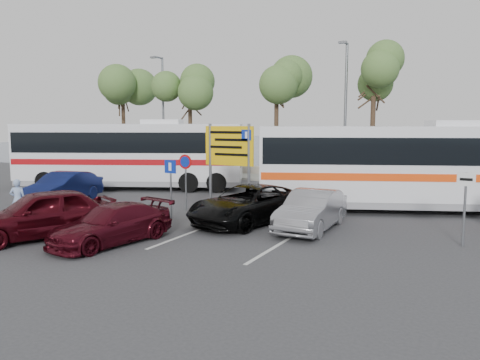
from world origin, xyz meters
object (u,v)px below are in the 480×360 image
at_px(car_blue, 63,188).
at_px(car_maroon, 111,224).
at_px(suv_black, 248,204).
at_px(coach_bus_right, 407,170).
at_px(direction_sign, 229,152).
at_px(street_lamp_right, 345,106).
at_px(coach_bus_left, 130,157).
at_px(car_red, 42,214).
at_px(street_lamp_left, 162,109).
at_px(pedestrian_near, 18,200).
at_px(car_silver_b, 312,210).

bearing_deg(car_blue, car_maroon, -43.06).
bearing_deg(suv_black, coach_bus_right, 59.98).
xyz_separation_m(direction_sign, car_maroon, (-0.68, -6.20, -1.84)).
relative_size(street_lamp_right, car_blue, 1.89).
bearing_deg(coach_bus_left, car_red, -63.72).
bearing_deg(street_lamp_right, street_lamp_left, 180.00).
xyz_separation_m(car_red, pedestrian_near, (-3.12, 1.50, -0.00)).
height_order(car_blue, car_maroon, car_blue).
bearing_deg(car_red, coach_bus_left, 142.66).
distance_m(street_lamp_left, car_maroon, 19.89).
bearing_deg(suv_black, street_lamp_right, 102.36).
height_order(street_lamp_right, direction_sign, street_lamp_right).
distance_m(car_maroon, car_silver_b, 6.58).
xyz_separation_m(street_lamp_left, street_lamp_right, (13.00, 0.00, 0.00)).
height_order(street_lamp_left, street_lamp_right, same).
distance_m(car_blue, car_maroon, 8.35).
height_order(coach_bus_left, car_silver_b, coach_bus_left).
xyz_separation_m(coach_bus_left, suv_black, (9.74, -5.00, -1.08)).
height_order(direction_sign, pedestrian_near, direction_sign).
height_order(street_lamp_right, pedestrian_near, street_lamp_right).
relative_size(street_lamp_right, car_maroon, 1.98).
distance_m(direction_sign, car_blue, 8.08).
bearing_deg(street_lamp_right, car_blue, -128.93).
xyz_separation_m(street_lamp_left, car_maroon, (10.32, -16.52, -4.01)).
distance_m(coach_bus_left, pedestrian_near, 8.75).
xyz_separation_m(street_lamp_left, coach_bus_right, (17.50, -7.02, -2.87)).
bearing_deg(suv_black, pedestrian_near, -142.46).
bearing_deg(car_maroon, street_lamp_right, 90.90).
xyz_separation_m(coach_bus_left, car_maroon, (7.34, -9.50, -1.18)).
relative_size(car_maroon, pedestrian_near, 2.60).
relative_size(street_lamp_right, car_silver_b, 1.96).
xyz_separation_m(car_blue, car_silver_b, (11.83, 0.00, -0.03)).
distance_m(coach_bus_left, car_silver_b, 13.17).
bearing_deg(street_lamp_left, car_red, -65.04).
bearing_deg(car_red, suv_black, 72.55).
bearing_deg(car_maroon, suv_black, 72.04).
xyz_separation_m(street_lamp_right, direction_sign, (-2.00, -10.32, -2.17)).
distance_m(coach_bus_left, car_red, 11.20).
height_order(car_blue, car_silver_b, car_blue).
bearing_deg(coach_bus_left, car_maroon, -52.31).
distance_m(car_red, suv_black, 6.93).
bearing_deg(coach_bus_left, street_lamp_left, 113.02).
bearing_deg(car_maroon, car_blue, 157.49).
bearing_deg(pedestrian_near, suv_black, 168.29).
bearing_deg(pedestrian_near, coach_bus_left, -113.47).
bearing_deg(car_blue, car_red, -57.65).
height_order(street_lamp_left, pedestrian_near, street_lamp_left).
bearing_deg(direction_sign, car_maroon, -96.30).
height_order(street_lamp_right, car_maroon, street_lamp_right).
relative_size(street_lamp_left, pedestrian_near, 5.16).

